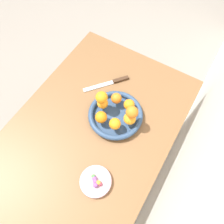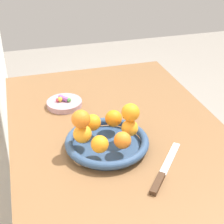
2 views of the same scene
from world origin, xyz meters
name	(u,v)px [view 2 (image 2 of 2)]	position (x,y,z in m)	size (l,w,h in m)	color
dining_table	(117,147)	(0.00, 0.00, 0.65)	(1.10, 0.76, 0.74)	brown
fruit_bowl	(107,143)	(-0.11, 0.07, 0.76)	(0.27, 0.27, 0.04)	navy
candy_dish	(64,103)	(0.21, 0.16, 0.75)	(0.14, 0.14, 0.02)	#B28C99
orange_0	(114,118)	(-0.04, 0.03, 0.81)	(0.06, 0.06, 0.06)	orange
orange_1	(93,123)	(-0.05, 0.10, 0.81)	(0.06, 0.06, 0.06)	orange
orange_2	(82,134)	(-0.11, 0.15, 0.81)	(0.06, 0.06, 0.06)	orange
orange_3	(100,144)	(-0.17, 0.11, 0.81)	(0.05, 0.05, 0.05)	orange
orange_4	(122,140)	(-0.17, 0.04, 0.81)	(0.05, 0.05, 0.05)	orange
orange_5	(130,128)	(-0.11, -0.01, 0.81)	(0.05, 0.05, 0.05)	orange
orange_6	(131,112)	(-0.11, -0.01, 0.86)	(0.06, 0.06, 0.06)	orange
orange_7	(81,119)	(-0.11, 0.15, 0.87)	(0.06, 0.06, 0.06)	orange
candy_ball_0	(61,97)	(0.23, 0.17, 0.77)	(0.02, 0.02, 0.02)	#8C4C99
candy_ball_1	(66,99)	(0.21, 0.15, 0.77)	(0.02, 0.02, 0.02)	#8C4C99
candy_ball_2	(63,99)	(0.22, 0.16, 0.77)	(0.02, 0.02, 0.02)	#C6384C
candy_ball_3	(58,100)	(0.21, 0.18, 0.77)	(0.02, 0.02, 0.02)	#C6384C
candy_ball_4	(60,99)	(0.21, 0.17, 0.77)	(0.02, 0.02, 0.02)	gold
candy_ball_5	(69,100)	(0.20, 0.14, 0.77)	(0.02, 0.02, 0.02)	#4C9947
candy_ball_6	(64,99)	(0.21, 0.16, 0.77)	(0.02, 0.02, 0.02)	#8C4C99
candy_ball_7	(63,99)	(0.22, 0.16, 0.77)	(0.01, 0.01, 0.01)	#472819
knife	(164,171)	(-0.27, -0.06, 0.75)	(0.21, 0.18, 0.01)	#3F2819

